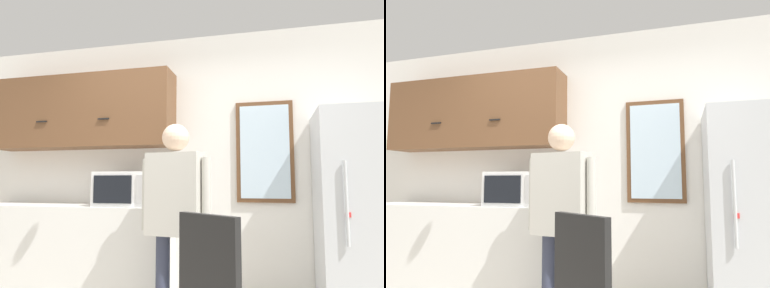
# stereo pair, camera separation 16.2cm
# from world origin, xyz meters

# --- Properties ---
(back_wall) EXTENTS (6.00, 0.06, 2.70)m
(back_wall) POSITION_xyz_m (0.00, 1.77, 1.35)
(back_wall) COLOR white
(back_wall) RESTS_ON ground_plane
(counter) EXTENTS (2.02, 0.59, 0.94)m
(counter) POSITION_xyz_m (-1.19, 1.44, 0.47)
(counter) COLOR silver
(counter) RESTS_ON ground_plane
(upper_cabinets) EXTENTS (2.02, 0.36, 0.77)m
(upper_cabinets) POSITION_xyz_m (-1.19, 1.56, 1.91)
(upper_cabinets) COLOR brown
(microwave) EXTENTS (0.53, 0.42, 0.32)m
(microwave) POSITION_xyz_m (-0.58, 1.41, 1.10)
(microwave) COLOR white
(microwave) RESTS_ON counter
(person) EXTENTS (0.57, 0.28, 1.62)m
(person) POSITION_xyz_m (0.05, 0.89, 0.98)
(person) COLOR #33384C
(person) RESTS_ON ground_plane
(refrigerator) EXTENTS (0.71, 0.74, 1.75)m
(refrigerator) POSITION_xyz_m (1.50, 1.37, 0.88)
(refrigerator) COLOR silver
(refrigerator) RESTS_ON ground_plane
(window) EXTENTS (0.55, 0.05, 0.99)m
(window) POSITION_xyz_m (0.72, 1.72, 1.46)
(window) COLOR brown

